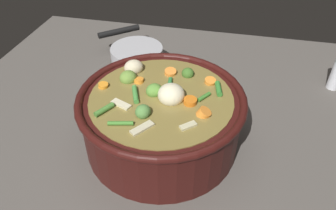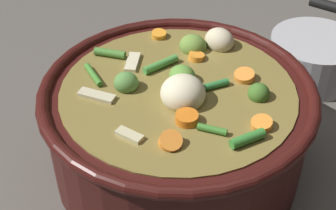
% 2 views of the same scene
% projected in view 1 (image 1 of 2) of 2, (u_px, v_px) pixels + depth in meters
% --- Properties ---
extents(ground_plane, '(1.10, 1.10, 0.00)m').
position_uv_depth(ground_plane, '(162.00, 142.00, 0.70)').
color(ground_plane, '#514C47').
extents(cooking_pot, '(0.33, 0.33, 0.15)m').
position_uv_depth(cooking_pot, '(162.00, 118.00, 0.66)').
color(cooking_pot, '#38110F').
rests_on(cooking_pot, ground_plane).
extents(small_saucepan, '(0.21, 0.22, 0.07)m').
position_uv_depth(small_saucepan, '(137.00, 58.00, 0.90)').
color(small_saucepan, '#ADADB2').
rests_on(small_saucepan, ground_plane).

